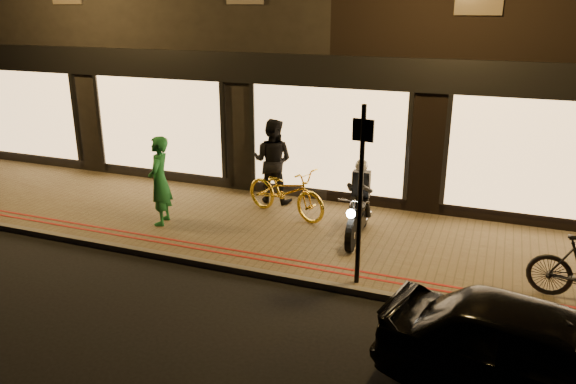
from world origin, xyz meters
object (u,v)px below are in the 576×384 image
object	(u,v)px
bicycle_gold	(286,191)
parked_car	(544,360)
motorcycle	(359,208)
person_green	(160,181)
sign_post	(361,187)

from	to	relation	value
bicycle_gold	parked_car	xyz separation A→B (m)	(5.01, -4.56, -0.02)
motorcycle	person_green	xyz separation A→B (m)	(-4.07, -0.77, 0.33)
motorcycle	parked_car	xyz separation A→B (m)	(3.22, -3.95, -0.08)
sign_post	parked_car	distance (m)	3.63
bicycle_gold	person_green	bearing A→B (deg)	140.19
person_green	parked_car	xyz separation A→B (m)	(7.29, -3.18, -0.40)
bicycle_gold	motorcycle	bearing A→B (deg)	-89.89
person_green	parked_car	world-z (taller)	person_green
bicycle_gold	parked_car	bearing A→B (deg)	-113.38
sign_post	bicycle_gold	distance (m)	3.54
person_green	parked_car	distance (m)	7.96
sign_post	bicycle_gold	bearing A→B (deg)	132.27
bicycle_gold	parked_car	world-z (taller)	parked_car
person_green	sign_post	bearing A→B (deg)	60.16
sign_post	person_green	world-z (taller)	sign_post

